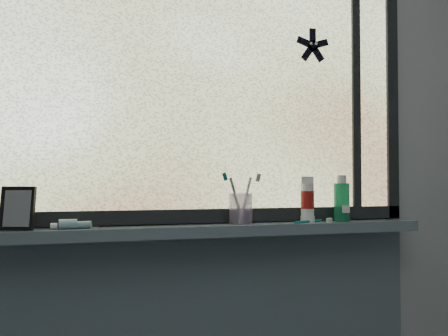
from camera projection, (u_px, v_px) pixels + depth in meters
wall_back at (215, 162)px, 1.89m from camera, size 3.00×0.01×2.50m
windowsill at (221, 230)px, 1.81m from camera, size 1.62×0.14×0.04m
window_pane at (216, 88)px, 1.87m from camera, size 1.50×0.01×1.00m
frame_bottom at (217, 215)px, 1.86m from camera, size 1.60×0.03×0.05m
frame_right at (391, 98)px, 2.11m from camera, size 0.05×0.03×1.10m
frame_mullion at (355, 96)px, 2.06m from camera, size 0.03×0.03×1.00m
starfish_sticker at (313, 46)px, 1.99m from camera, size 0.15×0.02×0.15m
vanity_mirror at (18, 208)px, 1.59m from camera, size 0.12×0.10×0.14m
toothpaste_tube at (74, 224)px, 1.64m from camera, size 0.19×0.05×0.03m
toothbrush_cup at (241, 209)px, 1.84m from camera, size 0.10×0.10×0.11m
toothbrush_lying at (308, 221)px, 1.90m from camera, size 0.20×0.11×0.01m
mouthwash_bottle at (342, 198)px, 1.95m from camera, size 0.06×0.06×0.15m
cream_tube at (307, 198)px, 1.93m from camera, size 0.06×0.06×0.13m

